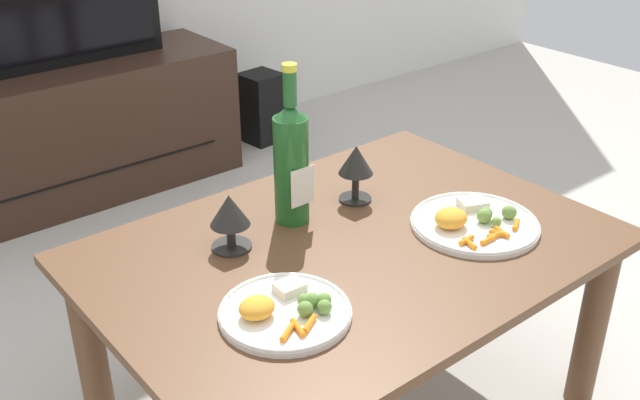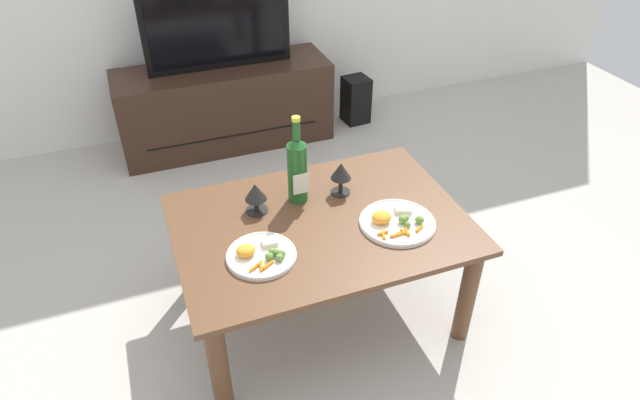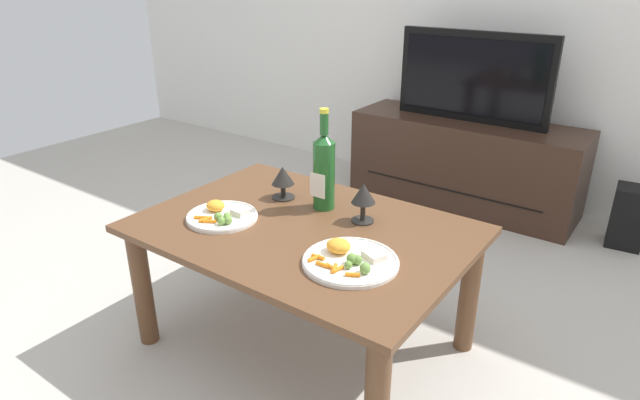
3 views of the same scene
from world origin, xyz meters
The scene contains 10 objects.
ground_plane centered at (0.00, 0.00, 0.00)m, with size 6.40×6.40×0.00m, color #B7B2A8.
dining_table centered at (0.00, 0.00, 0.42)m, with size 1.14×0.80×0.50m.
tv_stand centered at (-0.04, 1.63, 0.26)m, with size 1.33×0.43×0.52m.
tv_screen centered at (-0.04, 1.63, 0.77)m, with size 0.88×0.05×0.50m.
floor_speaker centered at (0.87, 1.60, 0.16)m, with size 0.16×0.16×0.32m, color black.
wine_bottle centered at (-0.03, 0.17, 0.66)m, with size 0.08×0.08×0.38m.
goblet_left centered at (-0.22, 0.15, 0.59)m, with size 0.09×0.09×0.13m.
goblet_right centered at (0.15, 0.15, 0.60)m, with size 0.09×0.09×0.15m.
dinner_plate_left centered at (-0.27, -0.12, 0.52)m, with size 0.26×0.26×0.05m.
dinner_plate_right centered at (0.27, -0.12, 0.52)m, with size 0.30×0.30×0.06m.
Camera 2 is at (-0.60, -1.59, 1.83)m, focal length 30.86 mm.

